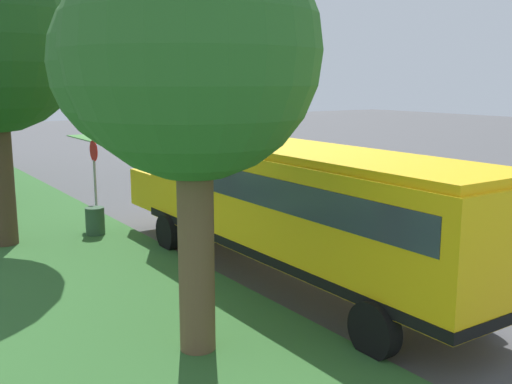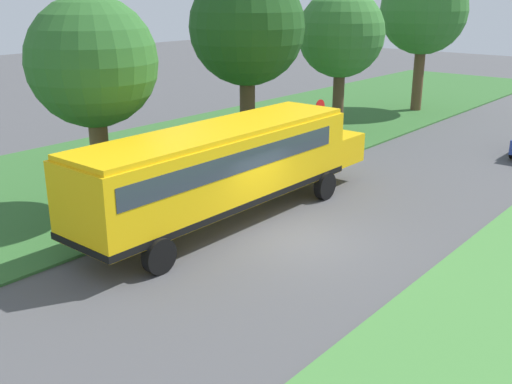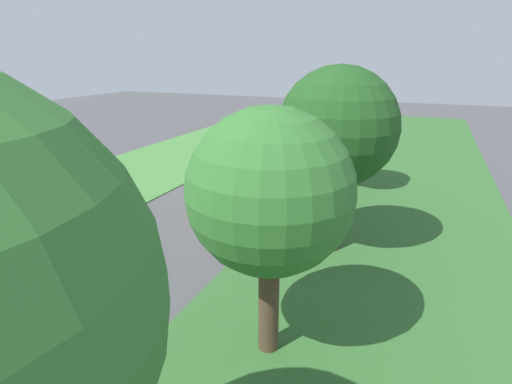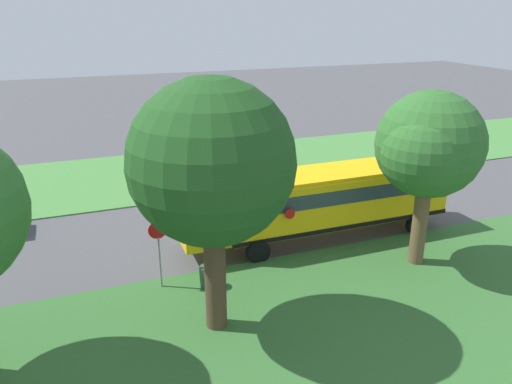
% 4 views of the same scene
% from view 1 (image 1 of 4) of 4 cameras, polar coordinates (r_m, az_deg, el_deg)
% --- Properties ---
extents(ground_plane, '(120.00, 120.00, 0.00)m').
position_cam_1_polar(ground_plane, '(16.11, 10.67, -6.25)').
color(ground_plane, '#4C4C4F').
extents(school_bus, '(2.84, 12.42, 3.16)m').
position_cam_1_polar(school_bus, '(13.70, 3.38, -0.76)').
color(school_bus, yellow).
rests_on(school_bus, ground).
extents(car_blue_nearest, '(2.02, 4.40, 1.56)m').
position_cam_1_polar(car_blue_nearest, '(29.75, -6.19, 3.30)').
color(car_blue_nearest, '#283D93').
rests_on(car_blue_nearest, ground).
extents(oak_tree_beside_bus, '(4.11, 4.28, 7.12)m').
position_cam_1_polar(oak_tree_beside_bus, '(9.79, -7.42, 12.62)').
color(oak_tree_beside_bus, brown).
rests_on(oak_tree_beside_bus, ground).
extents(stop_sign, '(0.08, 0.68, 2.74)m').
position_cam_1_polar(stop_sign, '(19.95, -15.12, 1.92)').
color(stop_sign, gray).
rests_on(stop_sign, ground).
extents(trash_bin, '(0.56, 0.56, 0.90)m').
position_cam_1_polar(trash_bin, '(18.50, -15.07, -2.80)').
color(trash_bin, '#2D4C33').
rests_on(trash_bin, ground).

